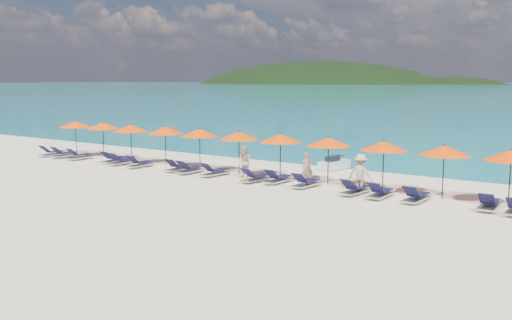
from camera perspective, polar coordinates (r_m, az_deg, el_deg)
The scene contains 34 objects.
ground at distance 24.21m, azimuth -4.12°, elevation -3.63°, with size 1400.00×1400.00×0.00m, color beige.
headland_main at distance 642.50m, azimuth 5.92°, elevation 4.19°, with size 374.00×242.00×126.50m.
headland_small at distance 602.71m, azimuth 19.42°, elevation 3.81°, with size 162.00×126.00×85.50m.
jetski at distance 31.41m, azimuth 7.81°, elevation -0.42°, with size 1.02×2.16×0.74m.
beachgoer_a at distance 27.08m, azimuth 5.18°, elevation -0.79°, with size 0.54×0.36×1.49m, color tan.
beachgoer_b at distance 28.25m, azimuth -1.18°, elevation -0.25°, with size 0.79×0.45×1.62m, color tan.
beachgoer_c at distance 25.09m, azimuth 10.40°, elevation -1.34°, with size 1.10×0.51×1.71m, color tan.
umbrella_0 at distance 38.86m, azimuth -17.62°, elevation 3.44°, with size 2.10×2.10×2.28m.
umbrella_1 at distance 37.03m, azimuth -15.08°, elevation 3.33°, with size 2.10×2.10×2.28m.
umbrella_2 at distance 34.76m, azimuth -12.42°, elevation 3.12°, with size 2.10×2.10×2.28m.
umbrella_3 at distance 32.97m, azimuth -9.05°, elevation 2.95°, with size 2.10×2.10×2.28m.
umbrella_4 at distance 31.20m, azimuth -5.66°, elevation 2.73°, with size 2.10×2.10×2.28m.
umbrella_5 at distance 29.50m, azimuth -1.71°, elevation 2.46°, with size 2.10×2.10×2.28m.
umbrella_6 at distance 28.14m, azimuth 2.46°, elevation 2.18°, with size 2.10×2.10×2.28m.
umbrella_7 at distance 26.74m, azimuth 7.26°, elevation 1.82°, with size 2.10×2.10×2.28m.
umbrella_8 at distance 25.56m, azimuth 12.66°, elevation 1.40°, with size 2.10×2.10×2.28m.
umbrella_9 at distance 24.54m, azimuth 18.31°, elevation 0.91°, with size 2.10×2.10×2.28m.
umbrella_10 at distance 23.86m, azimuth 24.17°, elevation 0.42°, with size 2.10×2.10×2.28m.
lounger_0 at distance 38.79m, azimuth -19.72°, elevation 0.69°, with size 0.63×1.70×0.66m.
lounger_1 at distance 37.88m, azimuth -18.72°, elevation 0.57°, with size 0.75×1.74×0.66m.
lounger_2 at distance 36.62m, azimuth -17.23°, elevation 0.39°, with size 0.62×1.70×0.66m.
lounger_3 at distance 34.71m, azimuth -14.13°, elevation 0.10°, with size 0.79×1.76×0.66m.
lounger_4 at distance 33.81m, azimuth -13.30°, elevation -0.08°, with size 0.70×1.73×0.66m.
lounger_5 at distance 32.54m, azimuth -11.56°, elevation -0.34°, with size 0.66×1.71×0.66m.
lounger_6 at distance 30.82m, azimuth -7.84°, elevation -0.71°, with size 0.76×1.75×0.66m.
lounger_7 at distance 30.06m, azimuth -6.62°, elevation -0.91°, with size 0.64×1.71×0.66m.
lounger_8 at distance 29.08m, azimuth -4.18°, elevation -1.18°, with size 0.78×1.75×0.66m.
lounger_9 at distance 27.34m, azimuth -0.07°, elevation -1.75°, with size 0.77×1.75×0.66m.
lounger_10 at distance 27.03m, azimuth 2.17°, elevation -1.87°, with size 0.68×1.72×0.66m.
lounger_11 at distance 26.06m, azimuth 5.00°, elevation -2.27°, with size 0.72×1.73×0.66m.
lounger_12 at distance 24.73m, azimuth 9.84°, elevation -2.92°, with size 0.79×1.75×0.66m.
lounger_13 at distance 24.26m, azimuth 12.32°, elevation -3.20°, with size 0.63×1.70×0.66m.
lounger_14 at distance 23.77m, azimuth 15.70°, elevation -3.55°, with size 0.70×1.73×0.66m.
lounger_15 at distance 23.32m, azimuth 22.27°, elevation -4.08°, with size 0.70×1.73×0.66m.
Camera 1 is at (15.10, -18.28, 4.90)m, focal length 40.00 mm.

